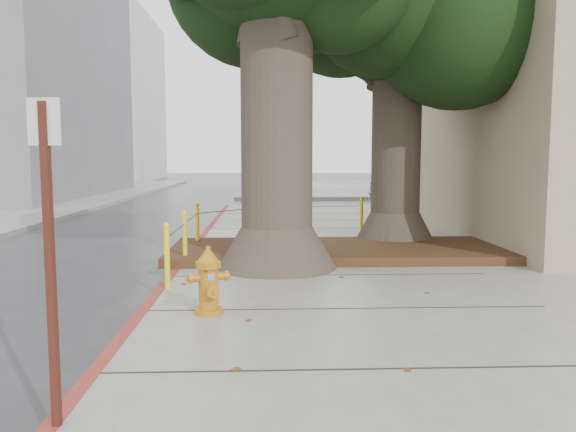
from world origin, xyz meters
The scene contains 12 objects.
ground centered at (0.00, 0.00, 0.00)m, with size 140.00×140.00×0.00m, color #28282B.
sidewalk_far centered at (6.00, 30.00, 0.07)m, with size 16.00×20.00×0.15m, color slate.
curb_red centered at (-2.00, 2.50, 0.07)m, with size 0.14×26.00×0.16m, color maroon.
planter_bed centered at (0.90, 3.90, 0.23)m, with size 6.40×2.60×0.16m, color black.
building_far_white centered at (-17.00, 45.00, 7.50)m, with size 12.00×18.00×15.00m, color silver.
building_side_white centered at (16.00, 26.00, 4.50)m, with size 10.00×10.00×9.00m, color silver.
tree_far centered at (2.64, 5.32, 5.02)m, with size 4.50×3.80×7.17m.
bollard_ring centered at (-0.87, 4.38, 0.66)m, with size 3.79×5.39×0.95m.
fire_hydrant centered at (-1.17, -0.16, 0.55)m, with size 0.44×0.44×0.82m.
signpost centered at (-1.95, -2.95, 1.42)m, with size 0.22×0.06×2.25m.
car_silver centered at (6.18, 18.76, 0.63)m, with size 1.50×3.72×1.27m, color #99999D.
car_red centered at (9.74, 19.22, 0.57)m, with size 1.21×3.46×1.14m, color maroon.
Camera 1 is at (-0.50, -6.75, 2.00)m, focal length 35.00 mm.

